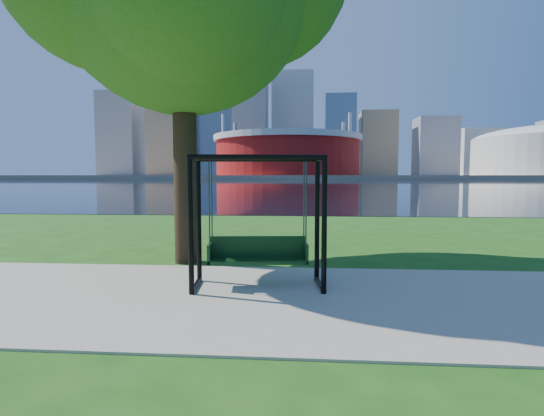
# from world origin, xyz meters

# --- Properties ---
(ground) EXTENTS (900.00, 900.00, 0.00)m
(ground) POSITION_xyz_m (0.00, 0.00, 0.00)
(ground) COLOR #1E5114
(ground) RESTS_ON ground
(path) EXTENTS (120.00, 4.00, 0.03)m
(path) POSITION_xyz_m (0.00, -0.50, 0.01)
(path) COLOR #9E937F
(path) RESTS_ON ground
(river) EXTENTS (900.00, 180.00, 0.02)m
(river) POSITION_xyz_m (0.00, 102.00, 0.01)
(river) COLOR black
(river) RESTS_ON ground
(far_bank) EXTENTS (900.00, 228.00, 2.00)m
(far_bank) POSITION_xyz_m (0.00, 306.00, 1.00)
(far_bank) COLOR #937F60
(far_bank) RESTS_ON ground
(stadium) EXTENTS (83.00, 83.00, 32.00)m
(stadium) POSITION_xyz_m (-10.00, 235.00, 14.23)
(stadium) COLOR maroon
(stadium) RESTS_ON far_bank
(skyline) EXTENTS (392.00, 66.00, 96.50)m
(skyline) POSITION_xyz_m (-4.27, 319.39, 35.89)
(skyline) COLOR gray
(skyline) RESTS_ON far_bank
(swing) EXTENTS (2.10, 1.08, 2.07)m
(swing) POSITION_xyz_m (-0.52, 0.08, 1.00)
(swing) COLOR black
(swing) RESTS_ON ground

